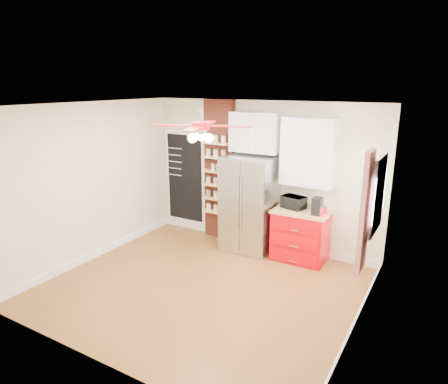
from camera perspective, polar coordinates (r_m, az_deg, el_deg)
The scene contains 21 objects.
floor at distance 6.24m, azimuth -2.99°, elevation -13.34°, with size 4.50×4.50×0.00m, color brown.
ceiling at distance 5.49m, azimuth -3.39°, elevation 12.24°, with size 4.50×4.50×0.00m, color white.
wall_back at distance 7.42m, azimuth 5.35°, elevation 2.46°, with size 4.50×0.02×2.70m, color beige.
wall_front at distance 4.30m, azimuth -18.14°, elevation -7.96°, with size 4.50×0.02×2.70m, color beige.
wall_left at distance 7.17m, azimuth -18.38°, elevation 1.29°, with size 0.02×4.00×2.70m, color beige.
wall_right at distance 4.91m, azimuth 19.40°, elevation -5.11°, with size 0.02×4.00×2.70m, color beige.
chalkboard at distance 8.28m, azimuth -5.52°, elevation 2.04°, with size 0.95×0.05×1.95m.
brick_pillar at distance 7.73m, azimuth -0.62°, elevation 3.06°, with size 0.60×0.16×2.70m, color brown.
fridge at distance 7.24m, azimuth 3.65°, elevation -1.73°, with size 0.90×0.70×1.75m, color #B0B0B5.
upper_glass_cabinet at distance 7.14m, azimuth 4.54°, elevation 8.50°, with size 0.90×0.35×0.70m, color white.
red_cabinet at distance 7.07m, azimuth 10.86°, elevation -6.04°, with size 0.94×0.64×0.90m.
upper_shelf_unit at distance 6.85m, azimuth 11.94°, elevation 5.60°, with size 0.90×0.30×1.15m, color white.
window at distance 5.71m, azimuth 21.18°, elevation -0.37°, with size 0.04×0.75×1.05m, color white.
curtain at distance 5.22m, azimuth 19.51°, elevation -2.77°, with size 0.06×0.40×1.55m, color red.
ceiling_fan at distance 5.51m, azimuth -3.35°, elevation 9.37°, with size 1.40×1.40×0.44m.
toaster_oven at distance 6.97m, azimuth 9.89°, elevation -1.45°, with size 0.39×0.27×0.22m, color black.
coffee_maker at distance 6.70m, azimuth 13.17°, elevation -1.99°, with size 0.15×0.18×0.29m, color black.
canister_left at distance 6.67m, azimuth 13.61°, elevation -2.81°, with size 0.09×0.09×0.13m, color red.
canister_right at distance 6.81m, azimuth 14.06°, elevation -2.46°, with size 0.10×0.10×0.13m, color red.
pantry_jar_oats at distance 7.63m, azimuth -1.54°, elevation 3.55°, with size 0.08×0.08×0.13m, color beige.
pantry_jar_beans at distance 7.54m, azimuth -0.81°, elevation 3.42°, with size 0.10×0.10×0.13m, color olive.
Camera 1 is at (3.03, -4.57, 2.99)m, focal length 32.00 mm.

